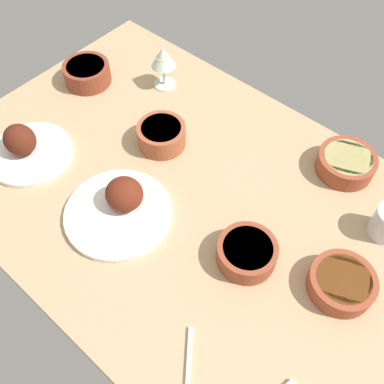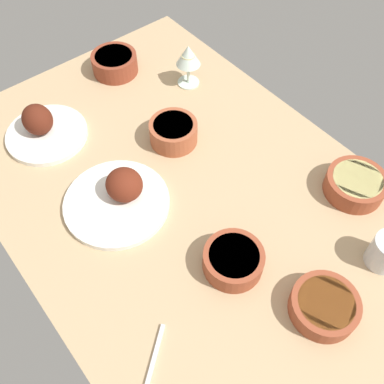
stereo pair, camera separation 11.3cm
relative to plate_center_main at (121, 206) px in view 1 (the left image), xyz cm
name	(u,v)px [view 1 (the left image)]	position (x,y,z in cm)	size (l,w,h in cm)	color
dining_table	(192,201)	(10.42, 15.44, -4.55)	(140.00, 90.00, 4.00)	tan
plate_center_main	(121,206)	(0.00, 0.00, 0.00)	(27.35, 27.35, 9.44)	white
plate_far_side	(26,148)	(-33.67, -3.91, 0.41)	(23.38, 23.38, 10.15)	white
bowl_sauce	(162,135)	(-8.42, 23.98, 0.95)	(13.68, 13.68, 6.48)	#A35133
bowl_potatoes	(346,163)	(35.82, 49.59, 0.41)	(15.63, 15.63, 5.42)	brown
bowl_soup	(342,283)	(52.50, 18.21, 0.11)	(15.01, 15.01, 4.85)	brown
bowl_cream	(247,253)	(32.01, 10.18, 0.46)	(14.21, 14.21, 5.53)	brown
bowl_onions	(87,73)	(-44.88, 28.00, 0.86)	(14.67, 14.67, 6.31)	brown
wine_glass	(163,59)	(-25.16, 42.92, 7.38)	(7.60, 7.60, 14.00)	silver
fork_loose	(188,370)	(38.55, -17.99, -2.15)	(17.66, 0.90, 0.80)	silver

